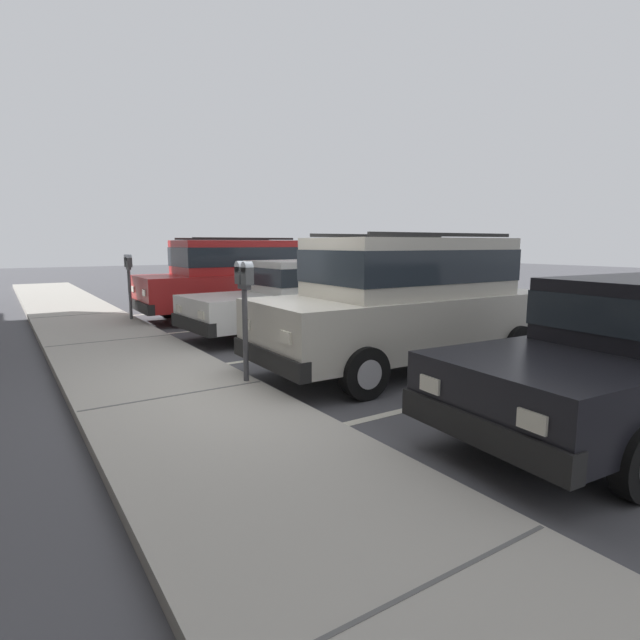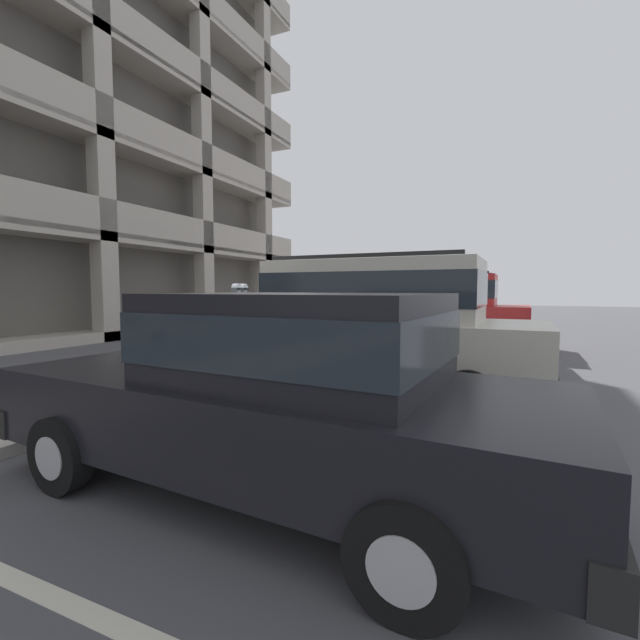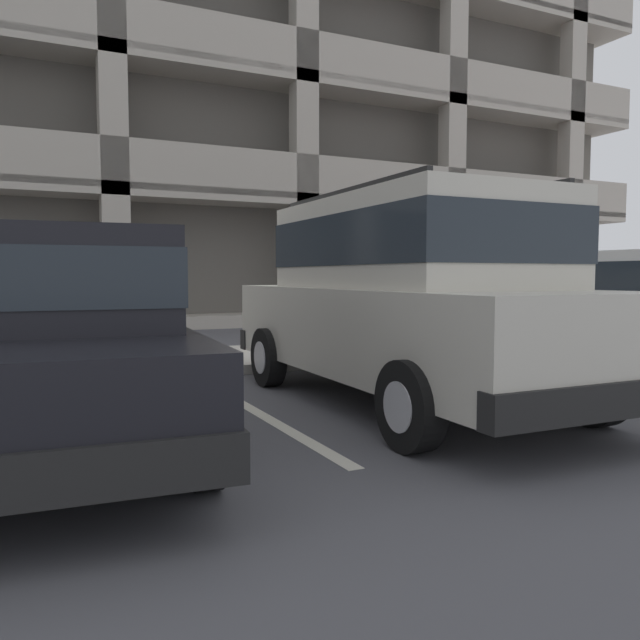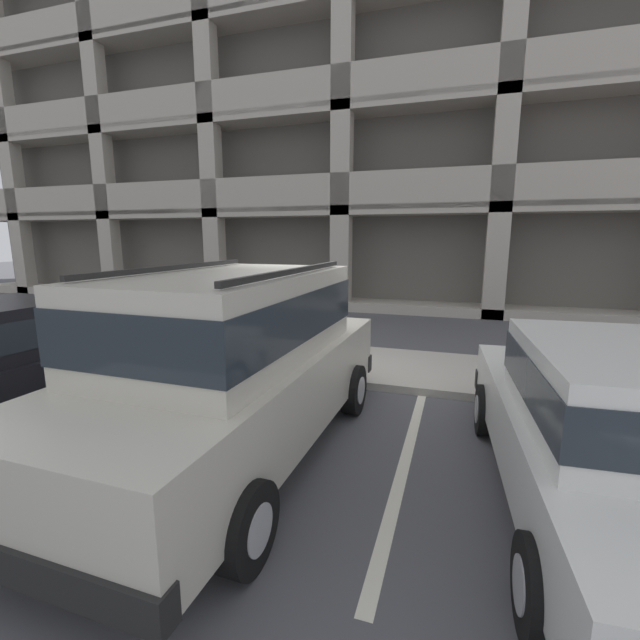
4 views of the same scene
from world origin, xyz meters
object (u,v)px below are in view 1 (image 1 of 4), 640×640
object	(u,v)px
dark_hatchback	(295,295)
blue_coupe	(234,275)
parking_meter_near	(244,293)
silver_suv	(408,297)
parking_meter_far	(129,271)

from	to	relation	value
dark_hatchback	blue_coupe	distance (m)	2.92
parking_meter_near	blue_coupe	bearing A→B (deg)	-22.21
silver_suv	parking_meter_far	distance (m)	7.18
silver_suv	blue_coupe	bearing A→B (deg)	1.37
silver_suv	dark_hatchback	bearing A→B (deg)	-0.11
parking_meter_near	parking_meter_far	xyz separation A→B (m)	(6.43, 0.02, -0.02)
dark_hatchback	parking_meter_far	bearing A→B (deg)	35.47
silver_suv	blue_coupe	size ratio (longest dim) A/B	1.00
blue_coupe	parking_meter_near	bearing A→B (deg)	158.59
parking_meter_far	silver_suv	bearing A→B (deg)	-159.20
dark_hatchback	parking_meter_far	world-z (taller)	parking_meter_far
dark_hatchback	blue_coupe	world-z (taller)	blue_coupe
silver_suv	parking_meter_far	world-z (taller)	silver_suv
dark_hatchback	blue_coupe	xyz separation A→B (m)	(2.91, 0.11, 0.27)
silver_suv	parking_meter_far	bearing A→B (deg)	21.77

